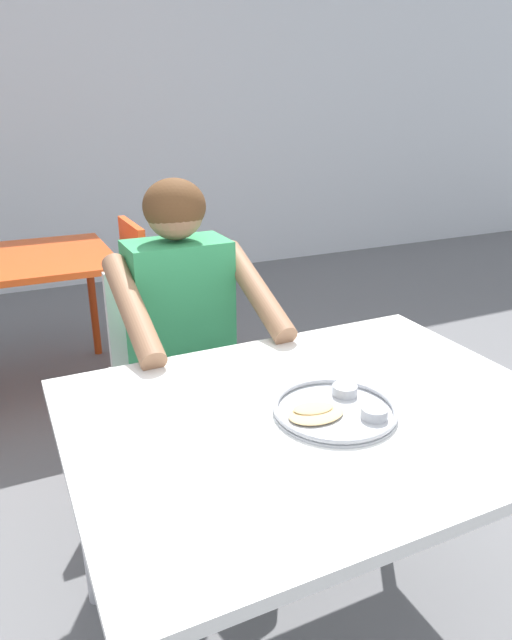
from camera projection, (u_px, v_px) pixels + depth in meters
name	position (u px, v px, depth m)	size (l,w,h in m)	color
back_wall	(53.00, 60.00, 4.14)	(12.00, 0.12, 3.40)	silver
table_foreground	(318.00, 435.00, 1.38)	(1.17, 0.88, 0.73)	white
thali_tray	(336.00, 409.00, 1.34)	(0.29, 0.29, 0.03)	#B7BABF
chair_foreground	(172.00, 360.00, 2.15)	(0.44, 0.41, 0.84)	silver
diner_foreground	(189.00, 327.00, 1.89)	(0.49, 0.55, 1.19)	#2D2D2D
table_background_red	(22.00, 275.00, 2.77)	(0.86, 0.79, 0.72)	#E04C19
chair_red_right	(156.00, 285.00, 3.04)	(0.42, 0.44, 0.85)	#EF501A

